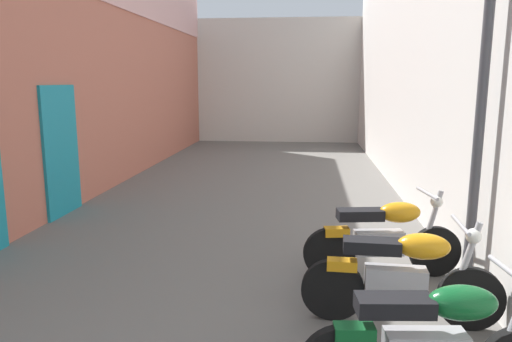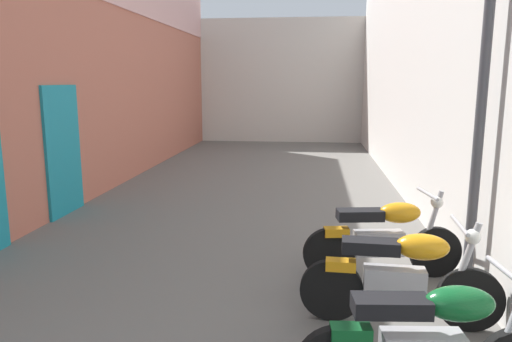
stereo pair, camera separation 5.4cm
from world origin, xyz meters
TOP-DOWN VIEW (x-y plane):
  - ground_plane at (0.00, 7.14)m, footprint 34.28×34.28m
  - building_left at (-3.20, 9.09)m, footprint 0.45×18.28m
  - building_right at (3.21, 9.14)m, footprint 0.45×18.28m
  - building_far_end at (0.00, 19.28)m, footprint 9.01×2.00m
  - motorcycle_third at (2.07, 3.30)m, footprint 1.85×0.58m
  - motorcycle_fourth at (2.07, 4.47)m, footprint 1.85×0.58m
  - motorcycle_fifth at (2.07, 5.60)m, footprint 1.84×0.58m
  - street_lamp at (2.77, 5.11)m, footprint 0.79×0.18m

SIDE VIEW (x-z plane):
  - ground_plane at x=0.00m, z-range 0.00..0.00m
  - motorcycle_third at x=2.07m, z-range -0.02..1.02m
  - motorcycle_fourth at x=2.07m, z-range -0.02..1.02m
  - motorcycle_fifth at x=2.07m, z-range -0.02..1.02m
  - building_far_end at x=0.00m, z-range 0.00..4.54m
  - building_right at x=3.21m, z-range 0.00..5.58m
  - street_lamp at x=2.77m, z-range 0.40..5.37m
  - building_left at x=-3.20m, z-range 0.02..6.89m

